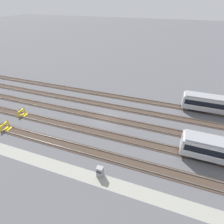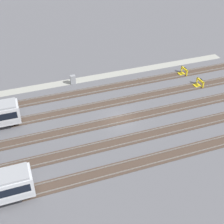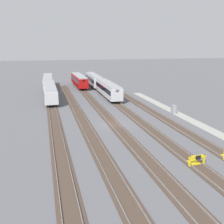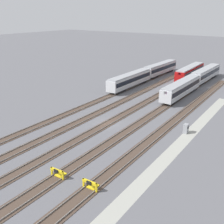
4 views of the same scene
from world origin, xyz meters
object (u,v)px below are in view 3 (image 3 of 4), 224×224
subway_car_front_row_leftmost (108,89)px  subway_car_front_row_left_inner (48,81)px  subway_car_front_row_centre (50,92)px  bumper_stop_near_inner_track (196,160)px  subway_car_front_row_right_inner (94,80)px  electrical_cabinet (174,109)px  subway_car_front_row_rightmost (79,80)px

subway_car_front_row_leftmost → subway_car_front_row_left_inner: same height
subway_car_front_row_centre → bumper_stop_near_inner_track: bearing=-160.5°
subway_car_front_row_right_inner → electrical_cabinet: 39.07m
subway_car_front_row_left_inner → subway_car_front_row_centre: bearing=180.0°
subway_car_front_row_left_inner → electrical_cabinet: subway_car_front_row_left_inner is taller
subway_car_front_row_right_inner → electrical_cabinet: (-38.19, -8.16, -1.24)m
subway_car_front_row_left_inner → subway_car_front_row_rightmost: bearing=-87.2°
subway_car_front_row_leftmost → subway_car_front_row_left_inner: (18.66, 14.14, 0.00)m
subway_car_front_row_left_inner → subway_car_front_row_rightmost: same height
subway_car_front_row_leftmost → subway_car_front_row_centre: same height
subway_car_front_row_centre → bumper_stop_near_inner_track: subway_car_front_row_centre is taller
bumper_stop_near_inner_track → electrical_cabinet: size_ratio=1.26×
subway_car_front_row_leftmost → bumper_stop_near_inner_track: subway_car_front_row_leftmost is taller
subway_car_front_row_rightmost → electrical_cabinet: 40.29m
electrical_cabinet → subway_car_front_row_left_inner: bearing=30.7°
electrical_cabinet → subway_car_front_row_leftmost: bearing=23.4°
subway_car_front_row_left_inner → bumper_stop_near_inner_track: size_ratio=8.99×
subway_car_front_row_left_inner → bumper_stop_near_inner_track: 60.25m
subway_car_front_row_leftmost → subway_car_front_row_left_inner: 23.41m
subway_car_front_row_centre → subway_car_front_row_rightmost: bearing=-26.4°
subway_car_front_row_leftmost → subway_car_front_row_centre: 14.15m
subway_car_front_row_leftmost → subway_car_front_row_right_inner: bearing=-0.2°
bumper_stop_near_inner_track → subway_car_front_row_right_inner: bearing=-0.1°
subway_car_front_row_left_inner → subway_car_front_row_right_inner: size_ratio=1.00×
electrical_cabinet → subway_car_front_row_rightmost: bearing=18.6°
subway_car_front_row_centre → subway_car_front_row_rightmost: same height
subway_car_front_row_leftmost → bumper_stop_near_inner_track: bearing=180.0°
subway_car_front_row_centre → electrical_cabinet: subway_car_front_row_centre is taller
subway_car_front_row_left_inner → subway_car_front_row_centre: (-18.66, 0.01, 0.00)m
subway_car_front_row_right_inner → subway_car_front_row_rightmost: 4.70m
bumper_stop_near_inner_track → subway_car_front_row_left_inner: bearing=13.6°
bumper_stop_near_inner_track → subway_car_front_row_rightmost: bearing=4.5°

